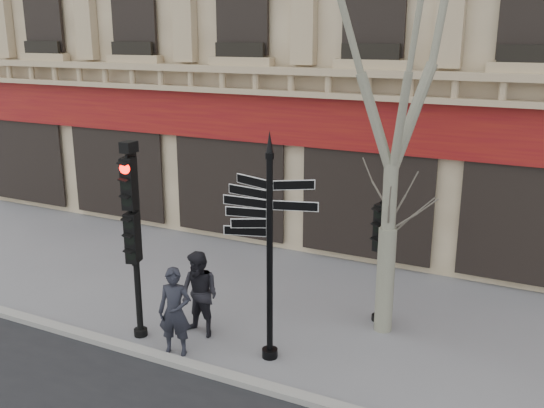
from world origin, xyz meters
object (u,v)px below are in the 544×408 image
(fingerpost, at_px, (270,210))
(traffic_signal_secondary, at_px, (381,240))
(plane_tree, at_px, (399,29))
(pedestrian_b, at_px, (199,295))
(traffic_signal_main, at_px, (133,217))
(pedestrian_a, at_px, (175,312))

(fingerpost, relative_size, traffic_signal_secondary, 1.66)
(plane_tree, relative_size, pedestrian_b, 4.82)
(fingerpost, height_order, plane_tree, plane_tree)
(traffic_signal_main, xyz_separation_m, traffic_signal_secondary, (3.97, 2.74, -0.68))
(fingerpost, height_order, pedestrian_a, fingerpost)
(fingerpost, xyz_separation_m, pedestrian_a, (-1.62, -0.66, -1.98))
(pedestrian_b, bearing_deg, traffic_signal_main, -145.26)
(pedestrian_a, xyz_separation_m, pedestrian_b, (0.00, 0.81, 0.02))
(fingerpost, relative_size, plane_tree, 0.51)
(traffic_signal_secondary, distance_m, pedestrian_a, 4.29)
(traffic_signal_main, height_order, pedestrian_b, traffic_signal_main)
(plane_tree, bearing_deg, traffic_signal_main, -150.26)
(traffic_signal_main, bearing_deg, pedestrian_b, 11.97)
(traffic_signal_main, relative_size, pedestrian_b, 2.25)
(pedestrian_a, bearing_deg, fingerpost, 3.54)
(plane_tree, bearing_deg, pedestrian_b, -149.79)
(pedestrian_a, relative_size, pedestrian_b, 0.98)
(plane_tree, xyz_separation_m, pedestrian_b, (-3.15, -1.83, -4.96))
(plane_tree, xyz_separation_m, pedestrian_a, (-3.15, -2.64, -4.97))
(traffic_signal_secondary, height_order, pedestrian_b, traffic_signal_secondary)
(traffic_signal_secondary, relative_size, plane_tree, 0.31)
(pedestrian_b, bearing_deg, pedestrian_a, -83.88)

